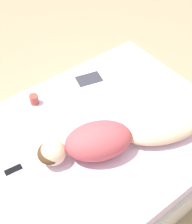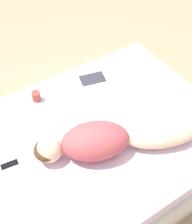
{
  "view_description": "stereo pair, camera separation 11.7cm",
  "coord_description": "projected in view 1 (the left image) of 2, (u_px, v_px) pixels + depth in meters",
  "views": [
    {
      "loc": [
        -1.17,
        0.92,
        2.33
      ],
      "look_at": [
        0.14,
        -0.07,
        0.52
      ],
      "focal_mm": 50.0,
      "sensor_mm": 36.0,
      "label": 1
    },
    {
      "loc": [
        -1.24,
        0.83,
        2.33
      ],
      "look_at": [
        0.14,
        -0.07,
        0.52
      ],
      "focal_mm": 50.0,
      "sensor_mm": 36.0,
      "label": 2
    }
  ],
  "objects": [
    {
      "name": "ground_plane",
      "position": [
        99.0,
        165.0,
        2.73
      ],
      "size": [
        12.0,
        12.0,
        0.0
      ],
      "primitive_type": "plane",
      "color": "#9E8466"
    },
    {
      "name": "bed",
      "position": [
        99.0,
        149.0,
        2.56
      ],
      "size": [
        1.54,
        2.0,
        0.47
      ],
      "color": "beige",
      "rests_on": "ground_plane"
    },
    {
      "name": "person",
      "position": [
        114.0,
        139.0,
        2.21
      ],
      "size": [
        0.66,
        1.2,
        0.23
      ],
      "rotation": [
        0.0,
        0.0,
        -0.39
      ],
      "color": "#DBB28E",
      "rests_on": "bed"
    },
    {
      "name": "open_magazine",
      "position": [
        94.0,
        87.0,
        2.7
      ],
      "size": [
        0.52,
        0.42,
        0.01
      ],
      "rotation": [
        0.0,
        0.0,
        -0.25
      ],
      "color": "white",
      "rests_on": "bed"
    },
    {
      "name": "coffee_mug",
      "position": [
        34.0,
        99.0,
        2.55
      ],
      "size": [
        0.11,
        0.07,
        0.08
      ],
      "color": "#993D33",
      "rests_on": "bed"
    },
    {
      "name": "cell_phone",
      "position": [
        13.0,
        170.0,
        2.14
      ],
      "size": [
        0.08,
        0.15,
        0.01
      ],
      "rotation": [
        0.0,
        0.0,
        -0.12
      ],
      "color": "silver",
      "rests_on": "bed"
    }
  ]
}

